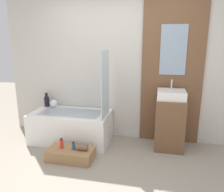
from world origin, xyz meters
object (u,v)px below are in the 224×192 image
wooden_step_bench (71,154)px  vase_round_light (54,103)px  sink (171,95)px  vase_tall_dark (47,101)px  bathtub (71,126)px  bottle_soap_secondary (74,146)px  bottle_soap_primary (62,144)px

wooden_step_bench → vase_round_light: size_ratio=4.89×
sink → vase_tall_dark: bearing=175.8°
bathtub → wooden_step_bench: 0.68m
bathtub → sink: size_ratio=3.12×
sink → vase_tall_dark: (-2.25, 0.16, -0.27)m
bathtub → bottle_soap_secondary: bathtub is taller
bathtub → bottle_soap_secondary: bearing=-64.8°
wooden_step_bench → sink: 1.80m
sink → vase_round_light: (-2.10, 0.14, -0.31)m
bathtub → vase_round_light: vase_round_light is taller
bathtub → sink: bearing=3.3°
wooden_step_bench → vase_tall_dark: bearing=133.2°
sink → bottle_soap_secondary: sink is taller
bathtub → wooden_step_bench: bathtub is taller
vase_tall_dark → sink: bearing=-4.2°
bottle_soap_primary → bottle_soap_secondary: size_ratio=1.34×
bathtub → sink: sink is taller
wooden_step_bench → vase_round_light: vase_round_light is taller
bathtub → vase_tall_dark: size_ratio=5.27×
sink → bottle_soap_secondary: size_ratio=3.65×
wooden_step_bench → bottle_soap_secondary: 0.15m
vase_tall_dark → bottle_soap_secondary: bearing=-45.1°
wooden_step_bench → bottle_soap_primary: bottle_soap_primary is taller
sink → bottle_soap_secondary: 1.70m
wooden_step_bench → vase_round_light: 1.19m
vase_tall_dark → wooden_step_bench: bearing=-46.8°
sink → bottle_soap_secondary: (-1.39, -0.71, -0.68)m
sink → wooden_step_bench: bearing=-153.8°
bottle_soap_secondary → vase_tall_dark: bearing=134.9°
vase_tall_dark → bottle_soap_primary: bearing=-52.0°
vase_tall_dark → bottle_soap_primary: size_ratio=1.62×
wooden_step_bench → sink: sink is taller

